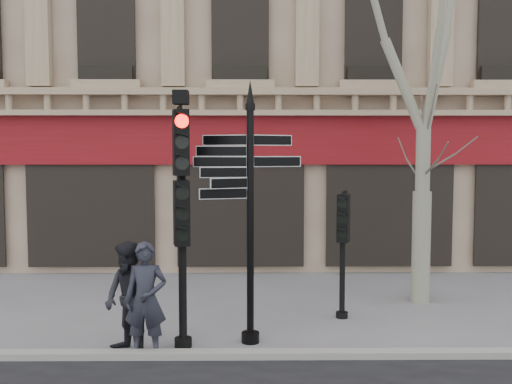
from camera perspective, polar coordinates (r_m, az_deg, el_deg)
ground at (r=10.83m, az=-2.00°, el=-13.69°), size 80.00×80.00×0.00m
kerb at (r=9.49m, az=-2.23°, el=-15.94°), size 80.00×0.25×0.12m
building at (r=23.49m, az=-1.25°, el=18.15°), size 28.00×15.52×18.00m
fingerpost at (r=9.67m, az=-0.58°, el=2.44°), size 2.04×2.04×4.51m
traffic_signal_main at (r=9.54m, az=-7.44°, el=0.51°), size 0.54×0.44×4.30m
traffic_signal_secondary at (r=11.36m, az=8.67°, el=-3.96°), size 0.49×0.42×2.47m
pedestrian_a at (r=9.47m, az=-10.96°, el=-10.53°), size 0.68×0.45×1.86m
pedestrian_b at (r=9.62m, az=-12.59°, el=-10.37°), size 1.14×1.12×1.85m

